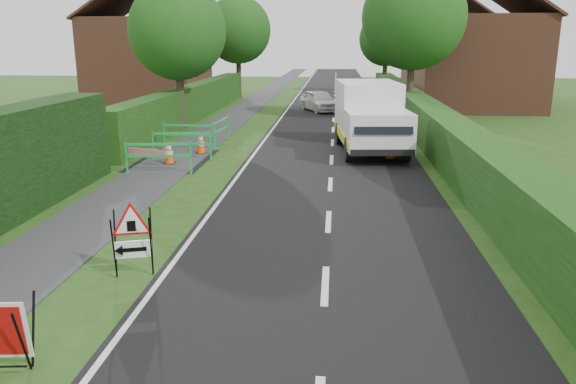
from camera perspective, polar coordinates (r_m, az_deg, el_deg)
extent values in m
plane|color=#234012|center=(9.14, -12.53, -11.36)|extent=(120.00, 120.00, 0.00)
cube|color=black|center=(42.98, 4.77, 9.61)|extent=(6.00, 90.00, 0.02)
cube|color=#2D2D30|center=(43.34, -2.63, 9.70)|extent=(2.00, 90.00, 0.02)
cube|color=#14380F|center=(31.01, -9.47, 7.38)|extent=(1.00, 24.00, 1.80)
cube|color=#14380F|center=(24.43, 14.01, 5.13)|extent=(1.20, 50.00, 1.50)
cube|color=brown|center=(39.86, -13.93, 12.78)|extent=(7.00, 7.00, 5.50)
cube|color=#331E19|center=(40.51, -16.75, 18.07)|extent=(4.00, 7.40, 2.58)
cube|color=#331E19|center=(39.41, -11.76, 18.48)|extent=(4.00, 7.40, 2.58)
cube|color=brown|center=(36.78, 18.49, 12.30)|extent=(7.00, 7.00, 5.50)
cube|color=brown|center=(50.68, 15.97, 13.03)|extent=(7.00, 7.00, 5.50)
cube|color=#331E19|center=(50.44, 14.25, 17.51)|extent=(4.00, 7.40, 2.58)
cube|color=#331E19|center=(51.08, 18.30, 17.19)|extent=(4.00, 7.40, 2.58)
cylinder|color=#2D2116|center=(26.91, -10.84, 9.00)|extent=(0.36, 0.36, 2.62)
sphere|color=#1B4312|center=(26.78, -11.18, 15.78)|extent=(4.40, 4.40, 4.40)
cylinder|color=#2D2116|center=(30.13, 12.26, 9.88)|extent=(0.36, 0.36, 2.97)
sphere|color=#1B4312|center=(30.05, 12.66, 16.91)|extent=(5.20, 5.20, 5.20)
cylinder|color=#2D2116|center=(42.49, -5.01, 11.43)|extent=(0.36, 0.36, 2.80)
sphere|color=#1B4312|center=(42.42, -5.12, 16.08)|extent=(4.80, 4.80, 4.80)
cylinder|color=#2D2116|center=(46.03, 9.77, 11.33)|extent=(0.36, 0.36, 2.45)
sphere|color=#1B4312|center=(45.95, 9.95, 15.08)|extent=(4.20, 4.20, 4.20)
cylinder|color=black|center=(7.75, -25.42, -13.61)|extent=(0.07, 0.33, 0.92)
cylinder|color=black|center=(8.03, -24.46, -12.49)|extent=(0.07, 0.33, 0.92)
cylinder|color=black|center=(10.05, -17.28, -5.54)|extent=(0.13, 0.35, 1.15)
cylinder|color=black|center=(10.32, -17.14, -4.99)|extent=(0.13, 0.35, 1.15)
cylinder|color=black|center=(10.00, -13.75, -5.38)|extent=(0.13, 0.35, 1.15)
cylinder|color=black|center=(10.27, -13.70, -4.83)|extent=(0.13, 0.35, 1.15)
cube|color=white|center=(10.16, -15.45, -5.64)|extent=(0.62, 0.20, 0.31)
cube|color=black|center=(10.15, -15.45, -5.67)|extent=(0.44, 0.14, 0.07)
cone|color=black|center=(10.17, -16.85, -5.73)|extent=(0.19, 0.22, 0.19)
cube|color=black|center=(10.00, -15.63, -3.35)|extent=(0.14, 0.05, 0.19)
cube|color=silver|center=(22.06, 8.04, 8.34)|extent=(2.48, 3.68, 2.09)
cube|color=silver|center=(19.52, 9.11, 6.24)|extent=(2.36, 2.44, 1.28)
cube|color=black|center=(18.43, 9.69, 6.69)|extent=(1.92, 0.42, 0.59)
cube|color=#FFF20D|center=(21.04, 5.39, 5.83)|extent=(0.52, 5.33, 0.26)
cube|color=#FFF20D|center=(21.37, 11.26, 5.75)|extent=(0.52, 5.33, 0.26)
cube|color=black|center=(18.58, 9.57, 3.99)|extent=(2.12, 0.33, 0.22)
cylinder|color=black|center=(19.44, 6.21, 4.33)|extent=(0.34, 0.89, 0.87)
cylinder|color=black|center=(19.76, 11.85, 4.27)|extent=(0.34, 0.89, 0.87)
cylinder|color=black|center=(22.86, 5.23, 5.96)|extent=(0.34, 0.89, 0.87)
cylinder|color=black|center=(23.13, 10.06, 5.90)|extent=(0.34, 0.89, 0.87)
cube|color=black|center=(20.19, 10.36, 3.38)|extent=(0.38, 0.38, 0.04)
cone|color=#F14D07|center=(20.12, 10.41, 4.48)|extent=(0.32, 0.32, 0.75)
cylinder|color=white|center=(20.13, 10.41, 4.38)|extent=(0.25, 0.25, 0.14)
cylinder|color=white|center=(20.09, 10.43, 4.90)|extent=(0.17, 0.17, 0.10)
cube|color=black|center=(22.51, 11.50, 4.51)|extent=(0.38, 0.38, 0.04)
cone|color=#F14D07|center=(22.44, 11.56, 5.50)|extent=(0.32, 0.32, 0.75)
cylinder|color=white|center=(22.45, 11.55, 5.40)|extent=(0.25, 0.25, 0.14)
cylinder|color=white|center=(22.42, 11.58, 5.88)|extent=(0.17, 0.17, 0.10)
cube|color=black|center=(24.80, 11.14, 5.48)|extent=(0.38, 0.38, 0.04)
cone|color=#F14D07|center=(24.74, 11.19, 6.38)|extent=(0.32, 0.32, 0.75)
cylinder|color=white|center=(24.74, 11.18, 6.29)|extent=(0.25, 0.25, 0.14)
cylinder|color=white|center=(24.72, 11.20, 6.72)|extent=(0.17, 0.17, 0.10)
cube|color=black|center=(19.47, -11.94, 2.87)|extent=(0.38, 0.38, 0.04)
cone|color=#F14D07|center=(19.39, -12.00, 4.01)|extent=(0.32, 0.32, 0.75)
cylinder|color=white|center=(19.40, -11.99, 3.90)|extent=(0.25, 0.25, 0.14)
cylinder|color=white|center=(19.37, -12.02, 4.45)|extent=(0.17, 0.17, 0.10)
cube|color=black|center=(21.08, -8.80, 3.93)|extent=(0.38, 0.38, 0.04)
cone|color=#F14D07|center=(21.01, -8.84, 4.99)|extent=(0.32, 0.32, 0.75)
cylinder|color=white|center=(21.01, -8.84, 4.89)|extent=(0.25, 0.25, 0.14)
cylinder|color=white|center=(20.98, -8.86, 5.39)|extent=(0.17, 0.17, 0.10)
cube|color=green|center=(18.27, -16.09, 3.36)|extent=(0.06, 0.06, 1.00)
cube|color=green|center=(17.88, -9.86, 3.48)|extent=(0.06, 0.06, 1.00)
cube|color=green|center=(17.97, -13.09, 4.73)|extent=(1.99, 0.28, 0.08)
cube|color=green|center=(18.04, -13.02, 3.58)|extent=(1.99, 0.28, 0.08)
cube|color=green|center=(18.37, -15.98, 1.89)|extent=(0.10, 0.35, 0.04)
cube|color=green|center=(17.98, -9.79, 1.98)|extent=(0.10, 0.35, 0.04)
cube|color=green|center=(20.26, -13.52, 4.63)|extent=(0.05, 0.05, 1.00)
cube|color=green|center=(19.93, -7.88, 4.74)|extent=(0.05, 0.05, 1.00)
cube|color=green|center=(20.00, -10.78, 5.87)|extent=(1.99, 0.26, 0.08)
cube|color=green|center=(20.06, -10.73, 4.83)|extent=(1.99, 0.26, 0.08)
cube|color=green|center=(20.35, -13.44, 3.30)|extent=(0.10, 0.35, 0.04)
cube|color=green|center=(20.02, -7.83, 3.39)|extent=(0.10, 0.35, 0.04)
cube|color=green|center=(22.25, -12.47, 5.59)|extent=(0.05, 0.05, 1.00)
cube|color=green|center=(21.70, -7.44, 5.59)|extent=(0.05, 0.05, 1.00)
cube|color=green|center=(21.89, -10.04, 6.68)|extent=(2.00, 0.10, 0.08)
cube|color=green|center=(21.95, -9.99, 5.72)|extent=(2.00, 0.10, 0.08)
cube|color=green|center=(22.33, -12.40, 4.38)|extent=(0.07, 0.35, 0.04)
cube|color=green|center=(21.78, -7.39, 4.34)|extent=(0.07, 0.35, 0.04)
cube|color=green|center=(22.06, -7.69, 5.73)|extent=(0.06, 0.06, 1.00)
cube|color=green|center=(23.94, -6.17, 6.50)|extent=(0.06, 0.06, 1.00)
cube|color=green|center=(22.94, -6.93, 7.17)|extent=(0.26, 1.99, 0.08)
cube|color=green|center=(22.99, -6.90, 6.26)|extent=(0.26, 1.99, 0.08)
cube|color=green|center=(22.14, -7.65, 4.50)|extent=(0.35, 0.10, 0.04)
cube|color=green|center=(24.01, -6.13, 5.37)|extent=(0.35, 0.10, 0.04)
cube|color=red|center=(19.36, -14.02, 2.61)|extent=(1.45, 0.48, 0.25)
imported|color=silver|center=(33.77, 3.22, 9.23)|extent=(2.81, 3.94, 1.25)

